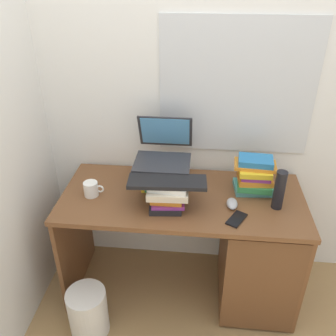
# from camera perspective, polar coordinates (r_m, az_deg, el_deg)

# --- Properties ---
(ground_plane) EXTENTS (6.00, 6.00, 0.00)m
(ground_plane) POSITION_cam_1_polar(r_m,az_deg,el_deg) (2.63, 1.93, -18.06)
(ground_plane) COLOR #9E7A4C
(wall_back) EXTENTS (6.00, 0.06, 2.60)m
(wall_back) POSITION_cam_1_polar(r_m,az_deg,el_deg) (2.21, 3.28, 12.72)
(wall_back) COLOR white
(wall_back) RESTS_ON ground
(wall_left) EXTENTS (0.05, 6.00, 2.60)m
(wall_left) POSITION_cam_1_polar(r_m,az_deg,el_deg) (2.13, -23.55, 9.56)
(wall_left) COLOR silver
(wall_left) RESTS_ON ground
(desk) EXTENTS (1.42, 0.63, 0.76)m
(desk) POSITION_cam_1_polar(r_m,az_deg,el_deg) (2.34, 11.12, -12.12)
(desk) COLOR brown
(desk) RESTS_ON ground
(book_stack_tall) EXTENTS (0.25, 0.20, 0.17)m
(book_stack_tall) POSITION_cam_1_polar(r_m,az_deg,el_deg) (2.15, -0.81, -1.45)
(book_stack_tall) COLOR yellow
(book_stack_tall) RESTS_ON desk
(book_stack_keyboard_riser) EXTENTS (0.23, 0.20, 0.16)m
(book_stack_keyboard_riser) POSITION_cam_1_polar(r_m,az_deg,el_deg) (1.99, -0.12, -4.28)
(book_stack_keyboard_riser) COLOR black
(book_stack_keyboard_riser) RESTS_ON desk
(book_stack_side) EXTENTS (0.25, 0.20, 0.22)m
(book_stack_side) POSITION_cam_1_polar(r_m,az_deg,el_deg) (2.18, 13.43, -1.24)
(book_stack_side) COLOR teal
(book_stack_side) RESTS_ON desk
(laptop) EXTENTS (0.32, 0.35, 0.24)m
(laptop) POSITION_cam_1_polar(r_m,az_deg,el_deg) (2.14, -0.70, 2.96)
(laptop) COLOR #2D2D33
(laptop) RESTS_ON book_stack_tall
(keyboard) EXTENTS (0.43, 0.16, 0.02)m
(keyboard) POSITION_cam_1_polar(r_m,az_deg,el_deg) (1.94, -0.13, -2.19)
(keyboard) COLOR black
(keyboard) RESTS_ON book_stack_keyboard_riser
(computer_mouse) EXTENTS (0.06, 0.10, 0.04)m
(computer_mouse) POSITION_cam_1_polar(r_m,az_deg,el_deg) (2.07, 10.01, -5.52)
(computer_mouse) COLOR #A5A8AD
(computer_mouse) RESTS_ON desk
(mug) EXTENTS (0.12, 0.08, 0.09)m
(mug) POSITION_cam_1_polar(r_m,az_deg,el_deg) (2.16, -11.93, -3.24)
(mug) COLOR white
(mug) RESTS_ON desk
(water_bottle) EXTENTS (0.06, 0.06, 0.23)m
(water_bottle) POSITION_cam_1_polar(r_m,az_deg,el_deg) (2.06, 17.06, -3.32)
(water_bottle) COLOR black
(water_bottle) RESTS_ON desk
(cell_phone) EXTENTS (0.12, 0.15, 0.01)m
(cell_phone) POSITION_cam_1_polar(r_m,az_deg,el_deg) (1.98, 10.71, -7.86)
(cell_phone) COLOR black
(cell_phone) RESTS_ON desk
(wastebasket) EXTENTS (0.23, 0.23, 0.31)m
(wastebasket) POSITION_cam_1_polar(r_m,az_deg,el_deg) (2.35, -12.41, -21.18)
(wastebasket) COLOR silver
(wastebasket) RESTS_ON ground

